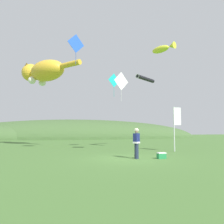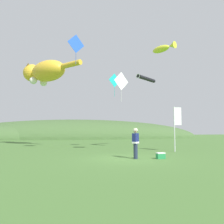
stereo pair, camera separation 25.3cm
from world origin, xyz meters
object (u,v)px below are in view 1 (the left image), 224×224
(festival_attendant, at_px, (136,142))
(kite_giant_cat, at_px, (43,72))
(kite_tube_streamer, at_px, (145,79))
(kite_spool, at_px, (136,156))
(picnic_cooler, at_px, (161,156))
(kite_fish_windsock, at_px, (163,49))
(kite_diamond_blue, at_px, (76,44))
(festival_banner_pole, at_px, (176,122))
(kite_diamond_teal, at_px, (114,81))
(kite_diamond_white, at_px, (121,81))

(festival_attendant, bearing_deg, kite_giant_cat, 117.96)
(festival_attendant, relative_size, kite_tube_streamer, 0.68)
(kite_spool, relative_size, picnic_cooler, 0.49)
(kite_spool, bearing_deg, picnic_cooler, -32.78)
(kite_fish_windsock, relative_size, kite_tube_streamer, 0.84)
(kite_fish_windsock, bearing_deg, kite_tube_streamer, 94.00)
(kite_spool, height_order, kite_diamond_blue, kite_diamond_blue)
(kite_spool, distance_m, kite_giant_cat, 14.98)
(festival_banner_pole, relative_size, kite_fish_windsock, 1.60)
(festival_attendant, height_order, kite_fish_windsock, kite_fish_windsock)
(kite_fish_windsock, distance_m, kite_tube_streamer, 3.87)
(festival_banner_pole, bearing_deg, kite_spool, -146.80)
(festival_attendant, height_order, kite_tube_streamer, kite_tube_streamer)
(festival_attendant, bearing_deg, kite_tube_streamer, 63.77)
(kite_diamond_blue, bearing_deg, kite_giant_cat, 112.45)
(festival_attendant, bearing_deg, kite_fish_windsock, 47.23)
(kite_diamond_teal, bearing_deg, kite_spool, -92.68)
(kite_giant_cat, height_order, kite_fish_windsock, kite_giant_cat)
(kite_giant_cat, distance_m, kite_diamond_teal, 8.13)
(festival_banner_pole, relative_size, kite_diamond_white, 1.48)
(kite_fish_windsock, bearing_deg, kite_diamond_white, -176.88)
(kite_diamond_white, bearing_deg, kite_spool, -92.17)
(festival_banner_pole, height_order, kite_diamond_teal, kite_diamond_teal)
(picnic_cooler, distance_m, kite_tube_streamer, 10.72)
(kite_spool, relative_size, festival_banner_pole, 0.07)
(festival_attendant, relative_size, kite_giant_cat, 0.26)
(kite_spool, xyz_separation_m, kite_giant_cat, (-6.34, 11.15, 7.75))
(festival_attendant, distance_m, kite_spool, 0.99)
(kite_diamond_teal, bearing_deg, kite_tube_streamer, 8.95)
(festival_banner_pole, bearing_deg, picnic_cooler, -130.16)
(festival_attendant, distance_m, kite_tube_streamer, 10.46)
(festival_attendant, distance_m, kite_diamond_blue, 9.39)
(festival_banner_pole, xyz_separation_m, kite_giant_cat, (-10.74, 8.27, 5.57))
(picnic_cooler, height_order, kite_diamond_teal, kite_diamond_teal)
(kite_giant_cat, bearing_deg, kite_fish_windsock, -35.25)
(picnic_cooler, bearing_deg, kite_fish_windsock, 60.73)
(festival_attendant, height_order, kite_diamond_blue, kite_diamond_blue)
(kite_diamond_white, xyz_separation_m, kite_diamond_blue, (-3.57, 0.42, 2.91))
(kite_spool, height_order, festival_banner_pole, festival_banner_pole)
(kite_giant_cat, bearing_deg, kite_tube_streamer, -21.09)
(festival_banner_pole, height_order, kite_tube_streamer, kite_tube_streamer)
(festival_attendant, relative_size, picnic_cooler, 3.59)
(picnic_cooler, distance_m, kite_diamond_white, 7.09)
(festival_banner_pole, relative_size, kite_tube_streamer, 1.35)
(kite_tube_streamer, height_order, kite_diamond_teal, kite_tube_streamer)
(picnic_cooler, bearing_deg, festival_attendant, 167.54)
(festival_attendant, bearing_deg, kite_diamond_white, 86.01)
(kite_spool, bearing_deg, festival_banner_pole, 33.20)
(kite_diamond_white, bearing_deg, festival_banner_pole, -10.80)
(festival_banner_pole, relative_size, kite_diamond_teal, 1.59)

